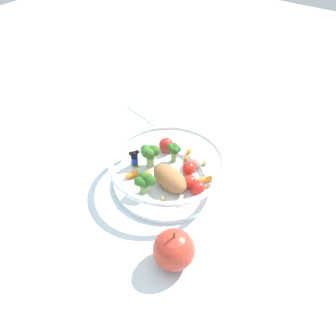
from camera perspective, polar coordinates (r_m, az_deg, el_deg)
name	(u,v)px	position (r m, az deg, el deg)	size (l,w,h in m)	color
ground_plane	(167,181)	(0.66, -0.10, -2.29)	(2.40, 2.40, 0.00)	silver
food_container	(169,169)	(0.65, 0.11, -0.11)	(0.22, 0.22, 0.06)	white
loose_apple	(174,250)	(0.53, 1.01, -13.80)	(0.07, 0.07, 0.08)	#BC3828
folded_napkin	(160,109)	(0.86, -1.44, 9.99)	(0.13, 0.11, 0.01)	white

